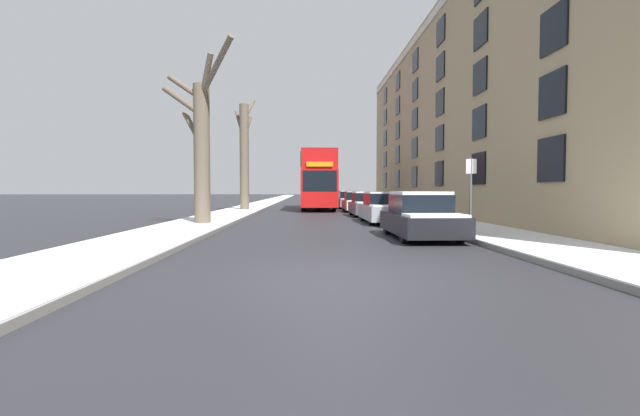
% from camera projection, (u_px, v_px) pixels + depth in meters
% --- Properties ---
extents(ground_plane, '(320.00, 320.00, 0.00)m').
position_uv_depth(ground_plane, '(351.00, 277.00, 7.39)').
color(ground_plane, '#28282D').
extents(sidewalk_left, '(2.81, 130.00, 0.16)m').
position_uv_depth(sidewalk_left, '(273.00, 201.00, 60.12)').
color(sidewalk_left, slate).
rests_on(sidewalk_left, ground).
extents(sidewalk_right, '(2.81, 130.00, 0.16)m').
position_uv_depth(sidewalk_right, '(348.00, 200.00, 60.50)').
color(sidewalk_right, slate).
rests_on(sidewalk_right, ground).
extents(terrace_facade_right, '(9.10, 37.05, 12.26)m').
position_uv_depth(terrace_facade_right, '(498.00, 116.00, 26.60)').
color(terrace_facade_right, tan).
rests_on(terrace_facade_right, ground).
extents(bare_tree_left_0, '(3.27, 3.38, 7.26)m').
position_uv_depth(bare_tree_left_0, '(201.00, 144.00, 17.68)').
color(bare_tree_left_0, brown).
rests_on(bare_tree_left_0, ground).
extents(bare_tree_left_1, '(1.50, 1.83, 8.23)m').
position_uv_depth(bare_tree_left_1, '(244.00, 154.00, 30.39)').
color(bare_tree_left_1, brown).
rests_on(bare_tree_left_1, ground).
extents(double_decker_bus, '(2.59, 10.75, 4.38)m').
position_uv_depth(double_decker_bus, '(317.00, 178.00, 33.90)').
color(double_decker_bus, red).
rests_on(double_decker_bus, ground).
extents(parked_car_0, '(1.84, 4.15, 1.47)m').
position_uv_depth(parked_car_0, '(421.00, 217.00, 13.48)').
color(parked_car_0, black).
rests_on(parked_car_0, ground).
extents(parked_car_1, '(1.80, 4.38, 1.43)m').
position_uv_depth(parked_car_1, '(383.00, 209.00, 19.87)').
color(parked_car_1, '#9EA3AD').
rests_on(parked_car_1, ground).
extents(parked_car_2, '(1.85, 4.04, 1.44)m').
position_uv_depth(parked_car_2, '(367.00, 205.00, 25.01)').
color(parked_car_2, '#474C56').
rests_on(parked_car_2, ground).
extents(parked_car_3, '(1.77, 3.92, 1.43)m').
position_uv_depth(parked_car_3, '(357.00, 202.00, 30.21)').
color(parked_car_3, silver).
rests_on(parked_car_3, ground).
extents(parked_car_4, '(1.77, 4.52, 1.46)m').
position_uv_depth(parked_car_4, '(348.00, 200.00, 35.98)').
color(parked_car_4, slate).
rests_on(parked_car_4, ground).
extents(pedestrian_left_sidewalk, '(0.39, 0.39, 1.79)m').
position_uv_depth(pedestrian_left_sidewalk, '(205.00, 202.00, 20.04)').
color(pedestrian_left_sidewalk, navy).
rests_on(pedestrian_left_sidewalk, ground).
extents(street_sign_post, '(0.32, 0.07, 2.49)m').
position_uv_depth(street_sign_post, '(471.00, 193.00, 12.95)').
color(street_sign_post, '#4C4F54').
rests_on(street_sign_post, ground).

